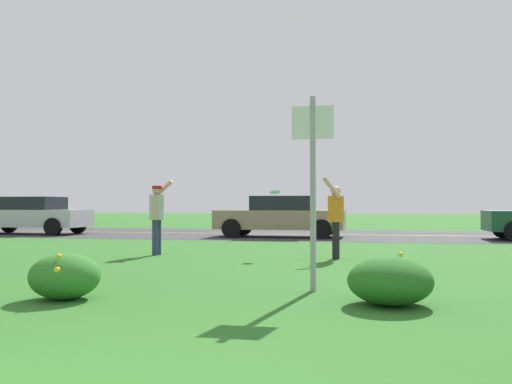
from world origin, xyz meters
TOP-DOWN VIEW (x-y plane):
  - ground_plane at (0.00, 9.62)m, footprint 120.00×120.00m
  - highway_strip at (0.00, 19.24)m, footprint 120.00×8.24m
  - highway_center_stripe at (0.00, 19.24)m, footprint 120.00×0.16m
  - daylily_clump_mid_left at (-1.80, 3.99)m, footprint 0.85×0.84m
  - daylily_clump_front_left at (2.05, 4.40)m, footprint 0.97×1.04m
  - sign_post_near_path at (1.08, 5.27)m, footprint 0.56×0.10m
  - person_thrower_red_cap_gray_shirt at (-2.96, 9.84)m, footprint 0.48×0.49m
  - person_catcher_orange_shirt at (1.09, 9.75)m, footprint 0.44×0.49m
  - frisbee_pale_blue at (-0.27, 10.02)m, footprint 0.24×0.23m
  - car_tan_center_right at (-1.34, 17.39)m, footprint 4.50×2.00m
  - car_silver_rightmost at (-11.23, 17.39)m, footprint 4.50×2.00m

SIDE VIEW (x-z plane):
  - ground_plane at x=0.00m, z-range 0.00..0.00m
  - highway_strip at x=0.00m, z-range 0.00..0.01m
  - highway_center_stripe at x=0.00m, z-range 0.01..0.01m
  - daylily_clump_front_left at x=2.05m, z-range -0.02..0.56m
  - daylily_clump_mid_left at x=-1.80m, z-range -0.01..0.57m
  - car_tan_center_right at x=-1.34m, z-range 0.01..1.46m
  - car_silver_rightmost at x=-11.23m, z-range 0.01..1.46m
  - person_catcher_orange_shirt at x=1.09m, z-range 0.06..1.79m
  - person_thrower_red_cap_gray_shirt at x=-2.96m, z-range 0.10..1.83m
  - frisbee_pale_blue at x=-0.27m, z-range 1.37..1.47m
  - sign_post_near_path at x=1.08m, z-range 0.27..2.87m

